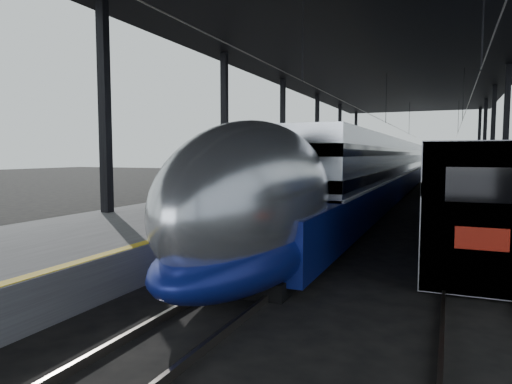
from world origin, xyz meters
The scene contains 7 objects.
ground centered at (0.00, 0.00, 0.00)m, with size 160.00×160.00×0.00m, color black.
platform centered at (-3.50, 20.00, 0.50)m, with size 6.00×80.00×1.00m, color #4C4C4F.
yellow_strip centered at (-0.70, 20.00, 1.00)m, with size 0.30×80.00×0.01m, color gold.
rails centered at (4.50, 20.00, 0.08)m, with size 6.52×80.00×0.16m.
canopy centered at (1.90, 20.00, 9.12)m, with size 18.00×75.00×9.47m.
tgv_train centered at (2.00, 28.98, 1.96)m, with size 2.92×65.20×4.18m.
second_train centered at (7.00, 29.41, 1.79)m, with size 2.57×56.05×3.53m.
Camera 1 is at (6.31, -8.82, 3.23)m, focal length 32.00 mm.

